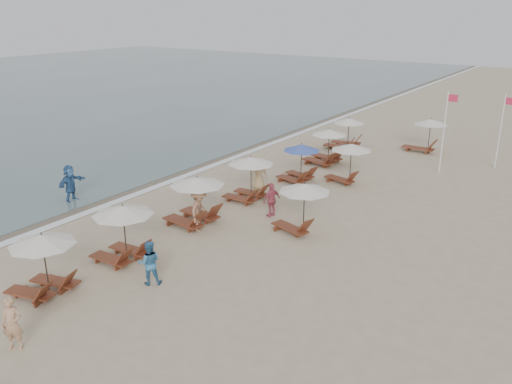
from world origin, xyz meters
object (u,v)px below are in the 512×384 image
Objects in this scene: lounger_station_2 at (194,200)px; waterline_walker at (70,183)px; lounger_station_3 at (248,177)px; beachgoer_near at (12,324)px; beachgoer_mid_a at (149,263)px; lounger_station_1 at (121,230)px; flag_pole_near at (445,128)px; lounger_station_5 at (325,147)px; inland_station_2 at (425,133)px; lounger_station_0 at (42,262)px; lounger_station_6 at (345,134)px; beachgoer_far_a at (272,200)px; inland_station_0 at (299,201)px; beachgoer_mid_b at (199,210)px; beachgoer_far_b at (259,173)px; inland_station_1 at (347,157)px; lounger_station_4 at (298,163)px.

lounger_station_2 is 7.14m from waterline_walker.
lounger_station_3 is 13.93m from beachgoer_near.
lounger_station_1 is at bearing -61.62° from beachgoer_mid_a.
flag_pole_near is (6.56, 10.27, 1.41)m from lounger_station_3.
lounger_station_5 is 0.55× the size of flag_pole_near.
lounger_station_2 is 11.94m from lounger_station_5.
lounger_station_1 is at bearing -109.75° from flag_pole_near.
inland_station_2 is at bearing 56.34° from lounger_station_5.
lounger_station_0 reaches higher than lounger_station_6.
beachgoer_far_a is (2.36, 2.75, -0.32)m from lounger_station_2.
lounger_station_5 is 7.03m from flag_pole_near.
lounger_station_3 is at bearing -106.57° from inland_station_2.
lounger_station_6 is 15.03m from inland_station_0.
lounger_station_2 is 0.82m from beachgoer_mid_b.
beachgoer_far_b is at bearing -7.52° from beachgoer_mid_b.
beachgoer_far_a is at bearing -134.01° from beachgoer_mid_a.
inland_station_1 is 1.55× the size of beachgoer_near.
beachgoer_mid_b reaches higher than beachgoer_mid_a.
flag_pole_near reaches higher than lounger_station_2.
inland_station_0 reaches higher than beachgoer_mid_b.
lounger_station_3 is at bearing 63.98° from beachgoer_near.
lounger_station_5 is 15.07m from waterline_walker.
beachgoer_far_b is (-0.97, 6.02, -0.05)m from beachgoer_mid_b.
beachgoer_far_b is (-0.29, 5.59, -0.24)m from lounger_station_2.
inland_station_2 is 28.27m from beachgoer_near.
lounger_station_0 is 1.30× the size of waterline_walker.
lounger_station_6 is 26.14m from beachgoer_near.
inland_station_2 reaches higher than beachgoer_near.
inland_station_1 is at bearing 79.26° from lounger_station_0.
beachgoer_mid_b reaches higher than waterline_walker.
lounger_station_4 is 1.27× the size of waterline_walker.
lounger_station_0 is at bearing -107.60° from flag_pole_near.
lounger_station_2 is 1.52× the size of beachgoer_far_b.
inland_station_1 is 1.57× the size of beachgoer_far_a.
lounger_station_5 is 1.39× the size of beachgoer_mid_b.
beachgoer_near is at bearing -73.44° from lounger_station_1.
inland_station_2 is (4.48, 18.19, 0.16)m from lounger_station_2.
lounger_station_6 is 21.30m from beachgoer_mid_a.
inland_station_2 reaches higher than beachgoer_far_a.
inland_station_1 is 4.99m from beachgoer_far_b.
beachgoer_mid_a is at bearing -82.94° from lounger_station_6.
beachgoer_mid_a is at bearing -93.18° from inland_station_1.
lounger_station_4 is at bearing 83.12° from lounger_station_3.
beachgoer_far_b reaches higher than beachgoer_far_a.
lounger_station_3 is 14.93m from inland_station_2.
waterline_walker is (-6.74, -6.81, 0.03)m from beachgoer_far_b.
lounger_station_3 is at bearing 153.56° from inland_station_0.
beachgoer_far_a is (0.54, 12.70, -0.01)m from beachgoer_near.
beachgoer_far_b reaches higher than beachgoer_near.
lounger_station_0 is 0.94× the size of lounger_station_6.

